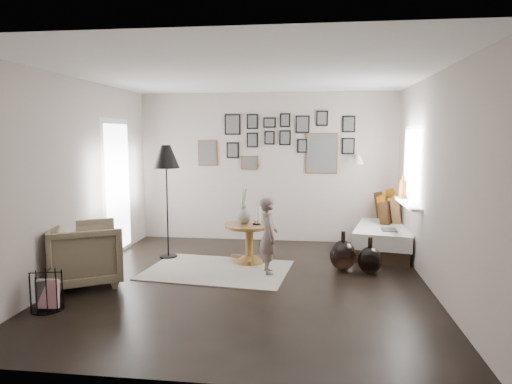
# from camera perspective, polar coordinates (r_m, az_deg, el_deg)

# --- Properties ---
(ground) EXTENTS (4.80, 4.80, 0.00)m
(ground) POSITION_cam_1_polar(r_m,az_deg,el_deg) (5.92, -1.11, -11.22)
(ground) COLOR black
(ground) RESTS_ON ground
(wall_back) EXTENTS (4.50, 0.00, 4.50)m
(wall_back) POSITION_cam_1_polar(r_m,az_deg,el_deg) (8.02, 1.34, 3.08)
(wall_back) COLOR #A79B92
(wall_back) RESTS_ON ground
(wall_front) EXTENTS (4.50, 0.00, 4.50)m
(wall_front) POSITION_cam_1_polar(r_m,az_deg,el_deg) (3.31, -7.15, -2.68)
(wall_front) COLOR #A79B92
(wall_front) RESTS_ON ground
(wall_left) EXTENTS (0.00, 4.80, 4.80)m
(wall_left) POSITION_cam_1_polar(r_m,az_deg,el_deg) (6.37, -21.59, 1.55)
(wall_left) COLOR #A79B92
(wall_left) RESTS_ON ground
(wall_right) EXTENTS (0.00, 4.80, 4.80)m
(wall_right) POSITION_cam_1_polar(r_m,az_deg,el_deg) (5.77, 21.56, 1.03)
(wall_right) COLOR #A79B92
(wall_right) RESTS_ON ground
(ceiling) EXTENTS (4.80, 4.80, 0.00)m
(ceiling) POSITION_cam_1_polar(r_m,az_deg,el_deg) (5.67, -1.17, 14.59)
(ceiling) COLOR white
(ceiling) RESTS_ON wall_back
(door_left) EXTENTS (0.00, 2.14, 2.14)m
(door_left) POSITION_cam_1_polar(r_m,az_deg,el_deg) (7.46, -16.99, 0.55)
(door_left) COLOR white
(door_left) RESTS_ON wall_left
(window_right) EXTENTS (0.15, 1.32, 1.30)m
(window_right) POSITION_cam_1_polar(r_m,az_deg,el_deg) (7.10, 18.17, -0.78)
(window_right) COLOR white
(window_right) RESTS_ON wall_right
(gallery_wall) EXTENTS (2.74, 0.03, 1.08)m
(gallery_wall) POSITION_cam_1_polar(r_m,az_deg,el_deg) (7.96, 3.41, 6.23)
(gallery_wall) COLOR brown
(gallery_wall) RESTS_ON wall_back
(wall_sconce) EXTENTS (0.18, 0.36, 0.16)m
(wall_sconce) POSITION_cam_1_polar(r_m,az_deg,el_deg) (7.74, 12.66, 3.97)
(wall_sconce) COLOR white
(wall_sconce) RESTS_ON wall_back
(rug) EXTENTS (2.06, 1.55, 0.01)m
(rug) POSITION_cam_1_polar(r_m,az_deg,el_deg) (6.43, -4.85, -9.69)
(rug) COLOR silver
(rug) RESTS_ON ground
(pedestal_table) EXTENTS (0.72, 0.72, 0.57)m
(pedestal_table) POSITION_cam_1_polar(r_m,az_deg,el_deg) (6.75, -0.84, -6.60)
(pedestal_table) COLOR brown
(pedestal_table) RESTS_ON ground
(vase) EXTENTS (0.21, 0.21, 0.52)m
(vase) POSITION_cam_1_polar(r_m,az_deg,el_deg) (6.69, -1.50, -2.66)
(vase) COLOR black
(vase) RESTS_ON pedestal_table
(candles) EXTENTS (0.12, 0.12, 0.27)m
(candles) POSITION_cam_1_polar(r_m,az_deg,el_deg) (6.65, 0.09, -2.97)
(candles) COLOR black
(candles) RESTS_ON pedestal_table
(daybed) EXTENTS (1.24, 2.09, 0.97)m
(daybed) POSITION_cam_1_polar(r_m,az_deg,el_deg) (7.81, 15.83, -4.62)
(daybed) COLOR black
(daybed) RESTS_ON ground
(magazine_on_daybed) EXTENTS (0.23, 0.30, 0.02)m
(magazine_on_daybed) POSITION_cam_1_polar(r_m,az_deg,el_deg) (7.15, 16.30, -4.55)
(magazine_on_daybed) COLOR black
(magazine_on_daybed) RESTS_ON daybed
(armchair) EXTENTS (1.17, 1.16, 0.78)m
(armchair) POSITION_cam_1_polar(r_m,az_deg,el_deg) (6.12, -20.63, -7.26)
(armchair) COLOR #6C6149
(armchair) RESTS_ON ground
(armchair_cushion) EXTENTS (0.49, 0.49, 0.16)m
(armchair_cushion) POSITION_cam_1_polar(r_m,az_deg,el_deg) (6.14, -20.45, -6.35)
(armchair_cushion) COLOR silver
(armchair_cushion) RESTS_ON armchair
(floor_lamp) EXTENTS (0.40, 0.40, 1.72)m
(floor_lamp) POSITION_cam_1_polar(r_m,az_deg,el_deg) (6.96, -11.17, 3.83)
(floor_lamp) COLOR black
(floor_lamp) RESTS_ON ground
(magazine_basket) EXTENTS (0.40, 0.40, 0.41)m
(magazine_basket) POSITION_cam_1_polar(r_m,az_deg,el_deg) (5.47, -24.70, -11.23)
(magazine_basket) COLOR black
(magazine_basket) RESTS_ON ground
(demijohn_large) EXTENTS (0.36, 0.36, 0.55)m
(demijohn_large) POSITION_cam_1_polar(r_m,az_deg,el_deg) (6.48, 10.80, -7.77)
(demijohn_large) COLOR black
(demijohn_large) RESTS_ON ground
(demijohn_small) EXTENTS (0.32, 0.32, 0.50)m
(demijohn_small) POSITION_cam_1_polar(r_m,az_deg,el_deg) (6.41, 14.02, -8.26)
(demijohn_small) COLOR black
(demijohn_small) RESTS_ON ground
(child) EXTENTS (0.34, 0.43, 1.04)m
(child) POSITION_cam_1_polar(r_m,az_deg,el_deg) (6.15, 1.56, -5.49)
(child) COLOR brown
(child) RESTS_ON ground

